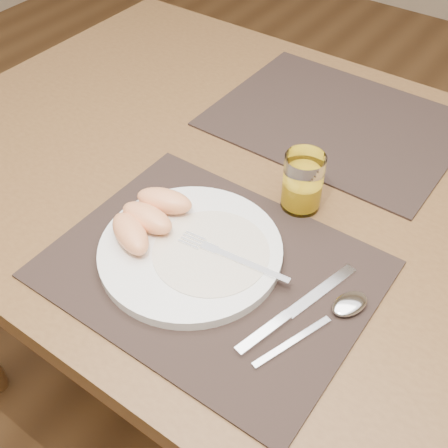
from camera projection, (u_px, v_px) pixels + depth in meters
ground at (266, 405)px, 1.47m from camera, size 5.00×5.00×0.00m
table at (285, 224)px, 1.00m from camera, size 1.40×0.90×0.75m
placemat_near at (211, 269)px, 0.81m from camera, size 0.45×0.35×0.00m
placemat_far at (336, 121)px, 1.08m from camera, size 0.45×0.35×0.00m
plate at (191, 251)px, 0.82m from camera, size 0.27×0.27×0.02m
plate_dressing at (211, 251)px, 0.81m from camera, size 0.17×0.17×0.00m
fork at (224, 254)px, 0.80m from camera, size 0.18×0.03×0.00m
knife at (288, 315)px, 0.75m from camera, size 0.07×0.22×0.01m
spoon at (341, 309)px, 0.75m from camera, size 0.08×0.19×0.01m
juice_glass at (302, 184)px, 0.88m from camera, size 0.06×0.06×0.10m
grapefruit_wedges at (148, 217)px, 0.84m from camera, size 0.10×0.15×0.04m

